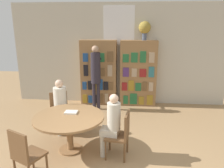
# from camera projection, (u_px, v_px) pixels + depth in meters

# --- Properties ---
(wall_back) EXTENTS (6.40, 0.07, 3.00)m
(wall_back) POSITION_uv_depth(u_px,v_px,m) (119.00, 54.00, 6.57)
(wall_back) COLOR beige
(wall_back) RESTS_ON ground_plane
(bookshelf_left) EXTENTS (1.07, 0.34, 1.94)m
(bookshelf_left) POSITION_uv_depth(u_px,v_px,m) (99.00, 73.00, 6.57)
(bookshelf_left) COLOR olive
(bookshelf_left) RESTS_ON ground_plane
(bookshelf_right) EXTENTS (1.07, 0.34, 1.94)m
(bookshelf_right) POSITION_uv_depth(u_px,v_px,m) (138.00, 74.00, 6.47)
(bookshelf_right) COLOR olive
(bookshelf_right) RESTS_ON ground_plane
(flower_vase) EXTENTS (0.34, 0.34, 0.52)m
(flower_vase) POSITION_uv_depth(u_px,v_px,m) (145.00, 28.00, 6.12)
(flower_vase) COLOR #475166
(flower_vase) RESTS_ON bookshelf_right
(reading_table) EXTENTS (1.33, 1.33, 0.72)m
(reading_table) POSITION_uv_depth(u_px,v_px,m) (69.00, 121.00, 4.11)
(reading_table) COLOR olive
(reading_table) RESTS_ON ground_plane
(chair_near_camera) EXTENTS (0.53, 0.53, 0.88)m
(chair_near_camera) POSITION_uv_depth(u_px,v_px,m) (25.00, 153.00, 3.31)
(chair_near_camera) COLOR brown
(chair_near_camera) RESTS_ON ground_plane
(chair_left_side) EXTENTS (0.54, 0.54, 0.88)m
(chair_left_side) POSITION_uv_depth(u_px,v_px,m) (60.00, 109.00, 5.03)
(chair_left_side) COLOR brown
(chair_left_side) RESTS_ON ground_plane
(chair_far_side) EXTENTS (0.45, 0.45, 0.88)m
(chair_far_side) POSITION_uv_depth(u_px,v_px,m) (121.00, 133.00, 3.93)
(chair_far_side) COLOR brown
(chair_far_side) RESTS_ON ground_plane
(seated_reader_left) EXTENTS (0.40, 0.42, 1.22)m
(seated_reader_left) POSITION_uv_depth(u_px,v_px,m) (61.00, 103.00, 4.82)
(seated_reader_left) COLOR beige
(seated_reader_left) RESTS_ON ground_plane
(seated_reader_right) EXTENTS (0.37, 0.28, 1.21)m
(seated_reader_right) POSITION_uv_depth(u_px,v_px,m) (111.00, 122.00, 3.92)
(seated_reader_right) COLOR beige
(seated_reader_right) RESTS_ON ground_plane
(librarian_standing) EXTENTS (0.27, 0.54, 1.83)m
(librarian_standing) POSITION_uv_depth(u_px,v_px,m) (96.00, 72.00, 6.05)
(librarian_standing) COLOR #28232D
(librarian_standing) RESTS_ON ground_plane
(open_book_on_table) EXTENTS (0.24, 0.18, 0.03)m
(open_book_on_table) POSITION_uv_depth(u_px,v_px,m) (71.00, 112.00, 4.22)
(open_book_on_table) COLOR silver
(open_book_on_table) RESTS_ON reading_table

